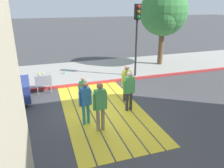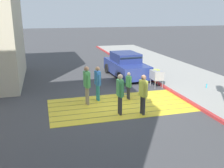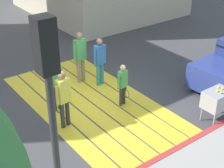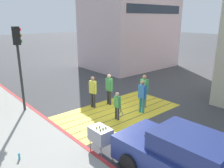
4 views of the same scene
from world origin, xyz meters
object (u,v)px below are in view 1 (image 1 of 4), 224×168
at_px(street_tree, 164,13).
at_px(pedestrian_teen_behind, 100,103).
at_px(traffic_light_corner, 137,26).
at_px(water_bottle, 64,72).
at_px(tennis_ball_cart, 43,79).
at_px(pedestrian_adult_lead, 129,88).
at_px(pedestrian_adult_side, 126,81).
at_px(pedestrian_child_with_racket, 83,90).
at_px(pedestrian_adult_trailing, 85,100).

distance_m(street_tree, pedestrian_teen_behind, 9.63).
xyz_separation_m(traffic_light_corner, water_bottle, (-1.73, -4.07, -2.81)).
xyz_separation_m(water_bottle, pedestrian_teen_behind, (6.72, 0.50, 0.82)).
bearing_deg(tennis_ball_cart, pedestrian_adult_lead, 46.02).
bearing_deg(pedestrian_adult_lead, pedestrian_adult_side, 165.24).
distance_m(street_tree, tennis_ball_cart, 8.96).
bearing_deg(pedestrian_child_with_racket, pedestrian_teen_behind, 5.57).
bearing_deg(pedestrian_adult_side, pedestrian_adult_lead, -14.76).
relative_size(street_tree, water_bottle, 24.18).
xyz_separation_m(pedestrian_adult_trailing, pedestrian_child_with_racket, (-1.48, 0.20, -0.21)).
bearing_deg(pedestrian_adult_lead, pedestrian_teen_behind, -54.56).
xyz_separation_m(tennis_ball_cart, pedestrian_adult_lead, (3.22, 3.33, 0.31)).
bearing_deg(pedestrian_adult_lead, street_tree, 140.30).
bearing_deg(street_tree, traffic_light_corner, -56.17).
relative_size(traffic_light_corner, pedestrian_child_with_racket, 3.12).
bearing_deg(traffic_light_corner, pedestrian_adult_trailing, -41.98).
xyz_separation_m(street_tree, pedestrian_adult_lead, (5.72, -4.75, -2.62)).
distance_m(tennis_ball_cart, pedestrian_adult_lead, 4.64).
bearing_deg(pedestrian_child_with_racket, pedestrian_adult_side, 88.35).
bearing_deg(street_tree, tennis_ball_cart, -72.77).
height_order(street_tree, pedestrian_adult_trailing, street_tree).
xyz_separation_m(tennis_ball_cart, pedestrian_adult_trailing, (3.73, 1.40, 0.28)).
bearing_deg(tennis_ball_cart, traffic_light_corner, 97.22).
distance_m(pedestrian_adult_lead, pedestrian_teen_behind, 1.89).
height_order(street_tree, pedestrian_adult_side, street_tree).
height_order(tennis_ball_cart, pedestrian_teen_behind, pedestrian_teen_behind).
distance_m(traffic_light_corner, pedestrian_adult_trailing, 6.27).
relative_size(traffic_light_corner, tennis_ball_cart, 4.17).
bearing_deg(traffic_light_corner, pedestrian_adult_side, -30.88).
distance_m(traffic_light_corner, pedestrian_child_with_racket, 5.28).
xyz_separation_m(street_tree, pedestrian_adult_trailing, (6.23, -6.69, -2.65)).
xyz_separation_m(street_tree, pedestrian_teen_behind, (6.82, -6.29, -2.58)).
height_order(pedestrian_adult_side, pedestrian_child_with_racket, pedestrian_adult_side).
distance_m(pedestrian_teen_behind, pedestrian_child_with_racket, 2.10).
bearing_deg(water_bottle, tennis_ball_cart, -28.23).
xyz_separation_m(pedestrian_teen_behind, pedestrian_child_with_racket, (-2.07, -0.20, -0.28)).
relative_size(pedestrian_adult_trailing, pedestrian_adult_side, 0.99).
bearing_deg(street_tree, pedestrian_teen_behind, -42.69).
distance_m(pedestrian_adult_side, pedestrian_teen_behind, 2.69).
bearing_deg(traffic_light_corner, pedestrian_teen_behind, -35.53).
bearing_deg(street_tree, water_bottle, -89.14).
bearing_deg(tennis_ball_cart, pedestrian_teen_behind, 22.57).
xyz_separation_m(pedestrian_adult_lead, pedestrian_adult_trailing, (0.51, -1.94, -0.03)).
bearing_deg(tennis_ball_cart, street_tree, 107.23).
relative_size(tennis_ball_cart, pedestrian_adult_side, 0.60).
relative_size(pedestrian_adult_lead, pedestrian_adult_trailing, 1.03).
bearing_deg(water_bottle, street_tree, 90.86).
height_order(tennis_ball_cart, pedestrian_adult_lead, pedestrian_adult_lead).
relative_size(traffic_light_corner, pedestrian_adult_lead, 2.44).
distance_m(pedestrian_adult_lead, pedestrian_adult_trailing, 2.00).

